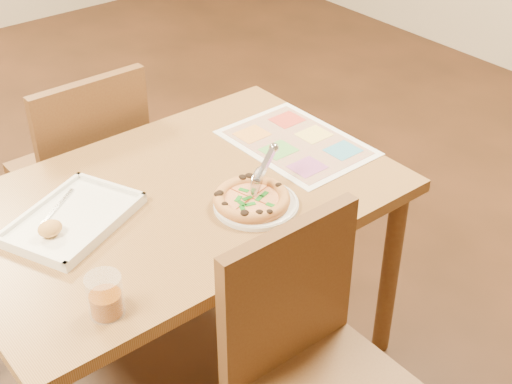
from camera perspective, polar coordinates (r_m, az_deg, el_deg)
dining_table at (r=2.17m, az=-6.31°, el=-2.07°), size 1.30×0.85×0.72m
chair_near at (r=1.86m, az=4.40°, el=-12.38°), size 0.42×0.42×0.47m
chair_far at (r=2.66m, az=-13.42°, el=2.76°), size 0.42×0.42×0.47m
plate at (r=2.06m, az=0.00°, el=-1.00°), size 0.27×0.27×0.01m
pizza at (r=2.05m, az=-0.35°, el=-0.56°), size 0.22×0.22×0.03m
pizza_cutter at (r=2.06m, az=0.53°, el=1.76°), size 0.16×0.09×0.10m
appetizer_tray at (r=2.05m, az=-14.53°, el=-2.25°), size 0.43×0.37×0.06m
glass_tumbler at (r=1.72m, az=-11.96°, el=-8.29°), size 0.09×0.09×0.11m
menu at (r=2.37m, az=3.27°, el=3.97°), size 0.35×0.48×0.00m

